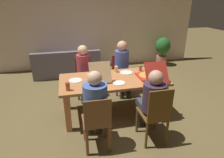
# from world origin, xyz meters

# --- Properties ---
(ground_plane) EXTENTS (20.00, 20.00, 0.00)m
(ground_plane) POSITION_xyz_m (0.00, 0.00, 0.00)
(ground_plane) COLOR brown
(back_wall) EXTENTS (6.87, 0.12, 2.75)m
(back_wall) POSITION_xyz_m (0.00, 3.00, 1.37)
(back_wall) COLOR #F4DCC7
(back_wall) RESTS_ON ground
(dining_table) EXTENTS (1.95, 0.94, 0.73)m
(dining_table) POSITION_xyz_m (0.00, 0.00, 0.62)
(dining_table) COLOR #BC7342
(dining_table) RESTS_ON ground
(chair_0) EXTENTS (0.39, 0.40, 0.90)m
(chair_0) POSITION_xyz_m (-0.46, -0.92, 0.47)
(chair_0) COLOR brown
(chair_0) RESTS_ON ground
(person_0) EXTENTS (0.34, 0.51, 1.23)m
(person_0) POSITION_xyz_m (-0.46, -0.79, 0.72)
(person_0) COLOR #343838
(person_0) RESTS_ON ground
(chair_1) EXTENTS (0.38, 0.45, 0.86)m
(chair_1) POSITION_xyz_m (0.41, 0.94, 0.47)
(chair_1) COLOR #B33327
(chair_1) RESTS_ON ground
(person_1) EXTENTS (0.32, 0.54, 1.24)m
(person_1) POSITION_xyz_m (0.41, 0.80, 0.73)
(person_1) COLOR #2F3C37
(person_1) RESTS_ON ground
(chair_2) EXTENTS (0.38, 0.40, 0.88)m
(chair_2) POSITION_xyz_m (-0.46, 0.92, 0.47)
(chair_2) COLOR brown
(chair_2) RESTS_ON ground
(person_2) EXTENTS (0.29, 0.54, 1.19)m
(person_2) POSITION_xyz_m (-0.46, 0.78, 0.70)
(person_2) COLOR #3B4440
(person_2) RESTS_ON ground
(chair_3) EXTENTS (0.38, 0.45, 0.96)m
(chair_3) POSITION_xyz_m (0.41, -0.97, 0.52)
(chair_3) COLOR #583B17
(chair_3) RESTS_ON ground
(person_3) EXTENTS (0.34, 0.55, 1.17)m
(person_3) POSITION_xyz_m (0.41, -0.81, 0.69)
(person_3) COLOR #32363A
(person_3) RESTS_ON ground
(pizza_box_0) EXTENTS (0.41, 0.63, 0.37)m
(pizza_box_0) POSITION_xyz_m (0.66, -0.13, 0.79)
(pizza_box_0) COLOR #B0291E
(pizza_box_0) RESTS_ON dining_table
(pizza_box_1) EXTENTS (0.38, 0.55, 0.37)m
(pizza_box_1) POSITION_xyz_m (-0.26, 0.09, 0.79)
(pizza_box_1) COLOR tan
(pizza_box_1) RESTS_ON dining_table
(plate_0) EXTENTS (0.24, 0.24, 0.01)m
(plate_0) POSITION_xyz_m (-0.69, 0.06, 0.74)
(plate_0) COLOR white
(plate_0) RESTS_ON dining_table
(plate_1) EXTENTS (0.25, 0.25, 0.01)m
(plate_1) POSITION_xyz_m (0.32, 0.23, 0.74)
(plate_1) COLOR white
(plate_1) RESTS_ON dining_table
(plate_2) EXTENTS (0.22, 0.22, 0.01)m
(plate_2) POSITION_xyz_m (0.05, -0.23, 0.74)
(plate_2) COLOR white
(plate_2) RESTS_ON dining_table
(drinking_glass_0) EXTENTS (0.06, 0.06, 0.12)m
(drinking_glass_0) POSITION_xyz_m (0.63, 0.26, 0.80)
(drinking_glass_0) COLOR #B14E30
(drinking_glass_0) RESTS_ON dining_table
(drinking_glass_1) EXTENTS (0.07, 0.07, 0.14)m
(drinking_glass_1) POSITION_xyz_m (-0.83, -0.31, 0.81)
(drinking_glass_1) COLOR #B45335
(drinking_glass_1) RESTS_ON dining_table
(drinking_glass_2) EXTENTS (0.06, 0.06, 0.12)m
(drinking_glass_2) POSITION_xyz_m (0.14, 0.32, 0.80)
(drinking_glass_2) COLOR #DCC163
(drinking_glass_2) RESTS_ON dining_table
(couch) EXTENTS (1.87, 0.86, 0.76)m
(couch) POSITION_xyz_m (-0.82, 2.37, 0.27)
(couch) COLOR slate
(couch) RESTS_ON ground
(potted_plant) EXTENTS (0.48, 0.48, 0.92)m
(potted_plant) POSITION_xyz_m (2.31, 2.52, 0.54)
(potted_plant) COLOR #B07458
(potted_plant) RESTS_ON ground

